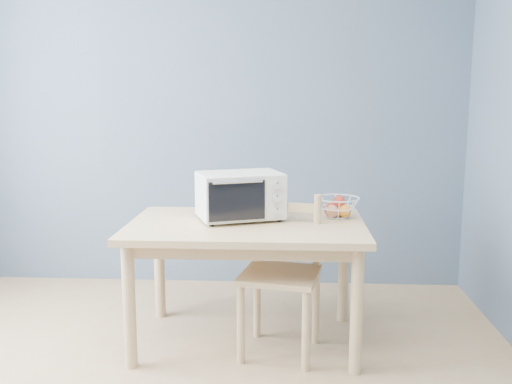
# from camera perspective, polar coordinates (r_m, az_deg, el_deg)

# --- Properties ---
(room) EXTENTS (4.01, 4.51, 2.61)m
(room) POSITION_cam_1_polar(r_m,az_deg,el_deg) (2.28, -13.00, 4.32)
(room) COLOR tan
(room) RESTS_ON ground
(dining_table) EXTENTS (1.40, 0.90, 0.75)m
(dining_table) POSITION_cam_1_polar(r_m,az_deg,el_deg) (3.42, -0.95, -4.74)
(dining_table) COLOR tan
(dining_table) RESTS_ON ground
(toaster_oven) EXTENTS (0.58, 0.50, 0.29)m
(toaster_oven) POSITION_cam_1_polar(r_m,az_deg,el_deg) (3.44, -1.91, -0.32)
(toaster_oven) COLOR white
(toaster_oven) RESTS_ON dining_table
(fruit_basket) EXTENTS (0.28, 0.28, 0.14)m
(fruit_basket) POSITION_cam_1_polar(r_m,az_deg,el_deg) (3.55, 8.10, -1.49)
(fruit_basket) COLOR silver
(fruit_basket) RESTS_ON dining_table
(dining_chair) EXTENTS (0.51, 0.51, 0.92)m
(dining_chair) POSITION_cam_1_polar(r_m,az_deg,el_deg) (3.37, 2.58, -8.41)
(dining_chair) COLOR tan
(dining_chair) RESTS_ON ground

